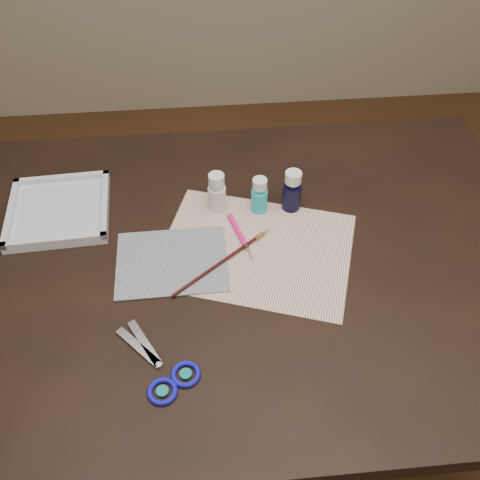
{
  "coord_description": "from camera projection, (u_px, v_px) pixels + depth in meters",
  "views": [
    {
      "loc": [
        -0.07,
        -0.73,
        1.57
      ],
      "look_at": [
        0.0,
        0.0,
        0.8
      ],
      "focal_mm": 40.0,
      "sensor_mm": 36.0,
      "label": 1
    }
  ],
  "objects": [
    {
      "name": "craft_knife",
      "position": [
        241.0,
        237.0,
        1.13
      ],
      "size": [
        0.05,
        0.14,
        0.01
      ],
      "primitive_type": null,
      "rotation": [
        0.0,
        0.0,
        -1.3
      ],
      "color": "#FF1D8E",
      "rests_on": "paper"
    },
    {
      "name": "paint_bottle_navy",
      "position": [
        292.0,
        191.0,
        1.17
      ],
      "size": [
        0.05,
        0.05,
        0.1
      ],
      "primitive_type": "cylinder",
      "rotation": [
        0.0,
        0.0,
        -0.31
      ],
      "color": "black",
      "rests_on": "table"
    },
    {
      "name": "scissors",
      "position": [
        150.0,
        361.0,
        0.93
      ],
      "size": [
        0.21,
        0.22,
        0.01
      ],
      "primitive_type": null,
      "rotation": [
        0.0,
        0.0,
        2.32
      ],
      "color": "silver",
      "rests_on": "table"
    },
    {
      "name": "palette_tray",
      "position": [
        59.0,
        210.0,
        1.18
      ],
      "size": [
        0.23,
        0.23,
        0.03
      ],
      "primitive_type": "cube",
      "rotation": [
        0.0,
        0.0,
        0.05
      ],
      "color": "silver",
      "rests_on": "table"
    },
    {
      "name": "paper",
      "position": [
        256.0,
        249.0,
        1.11
      ],
      "size": [
        0.46,
        0.4,
        0.0
      ],
      "primitive_type": "cube",
      "rotation": [
        0.0,
        0.0,
        -0.32
      ],
      "color": "white",
      "rests_on": "table"
    },
    {
      "name": "canvas",
      "position": [
        172.0,
        261.0,
        1.09
      ],
      "size": [
        0.23,
        0.18,
        0.0
      ],
      "primitive_type": "cube",
      "rotation": [
        0.0,
        0.0,
        0.01
      ],
      "color": "black",
      "rests_on": "paper"
    },
    {
      "name": "paint_bottle_white",
      "position": [
        217.0,
        192.0,
        1.17
      ],
      "size": [
        0.05,
        0.05,
        0.1
      ],
      "primitive_type": "cylinder",
      "rotation": [
        0.0,
        0.0,
        0.41
      ],
      "color": "silver",
      "rests_on": "table"
    },
    {
      "name": "ground",
      "position": [
        240.0,
        420.0,
        1.65
      ],
      "size": [
        3.5,
        3.5,
        0.02
      ],
      "primitive_type": "cube",
      "color": "#422614",
      "rests_on": "ground"
    },
    {
      "name": "paintbrush",
      "position": [
        224.0,
        260.0,
        1.08
      ],
      "size": [
        0.21,
        0.17,
        0.01
      ],
      "primitive_type": null,
      "rotation": [
        0.0,
        0.0,
        0.66
      ],
      "color": "black",
      "rests_on": "canvas"
    },
    {
      "name": "paint_bottle_cyan",
      "position": [
        259.0,
        195.0,
        1.17
      ],
      "size": [
        0.04,
        0.04,
        0.09
      ],
      "primitive_type": "cylinder",
      "rotation": [
        0.0,
        0.0,
        -0.27
      ],
      "color": "#23C3D2",
      "rests_on": "table"
    },
    {
      "name": "table",
      "position": [
        240.0,
        353.0,
        1.37
      ],
      "size": [
        1.3,
        0.9,
        0.75
      ],
      "primitive_type": "cube",
      "color": "black",
      "rests_on": "ground"
    }
  ]
}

